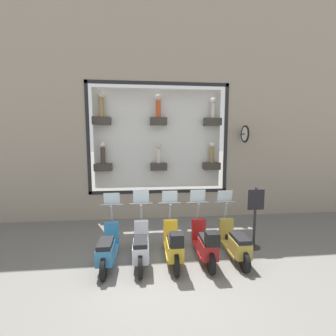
% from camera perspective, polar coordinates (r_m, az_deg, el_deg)
% --- Properties ---
extents(ground_plane, '(120.00, 120.00, 0.00)m').
position_cam_1_polar(ground_plane, '(5.76, -0.02, -23.71)').
color(ground_plane, '#66635E').
extents(building_facade, '(1.24, 36.00, 9.08)m').
position_cam_1_polar(building_facade, '(8.72, -2.44, 18.05)').
color(building_facade, gray).
rests_on(building_facade, ground_plane).
extents(scooter_olive_0, '(1.79, 0.60, 1.57)m').
position_cam_1_polar(scooter_olive_0, '(6.11, 16.69, -17.70)').
color(scooter_olive_0, black).
rests_on(scooter_olive_0, ground_plane).
extents(scooter_red_1, '(1.80, 0.60, 1.61)m').
position_cam_1_polar(scooter_red_1, '(5.80, 9.45, -18.32)').
color(scooter_red_1, black).
rests_on(scooter_red_1, ground_plane).
extents(scooter_yellow_2, '(1.80, 0.61, 1.59)m').
position_cam_1_polar(scooter_yellow_2, '(5.67, 1.41, -18.84)').
color(scooter_yellow_2, black).
rests_on(scooter_yellow_2, ground_plane).
extents(scooter_silver_3, '(1.80, 0.60, 1.65)m').
position_cam_1_polar(scooter_silver_3, '(5.70, -6.89, -19.10)').
color(scooter_silver_3, black).
rests_on(scooter_silver_3, ground_plane).
extents(scooter_teal_4, '(1.80, 0.60, 1.57)m').
position_cam_1_polar(scooter_teal_4, '(5.78, -15.06, -19.04)').
color(scooter_teal_4, black).
rests_on(scooter_teal_4, ground_plane).
extents(shop_sign_post, '(0.36, 0.45, 1.69)m').
position_cam_1_polar(shop_sign_post, '(6.67, 21.25, -11.25)').
color(shop_sign_post, '#232326').
rests_on(shop_sign_post, ground_plane).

